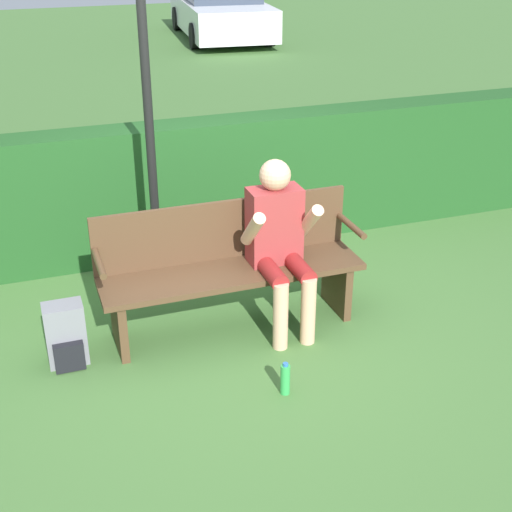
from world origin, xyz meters
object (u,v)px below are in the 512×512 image
object	(u,v)px
park_bench	(229,265)
signpost	(148,105)
backpack	(66,336)
parked_car	(221,11)
person_seated	(279,237)
water_bottle	(285,379)

from	to	relation	value
park_bench	signpost	xyz separation A→B (m)	(-0.40, 0.68, 1.08)
backpack	parked_car	xyz separation A→B (m)	(5.01, 12.89, 0.40)
person_seated	backpack	bearing A→B (deg)	-179.43
backpack	water_bottle	bearing A→B (deg)	-32.51
signpost	backpack	bearing A→B (deg)	-135.75
backpack	water_bottle	size ratio (longest dim) A/B	1.94
person_seated	backpack	world-z (taller)	person_seated
park_bench	signpost	size ratio (longest dim) A/B	0.68
signpost	parked_car	size ratio (longest dim) A/B	0.61
backpack	signpost	world-z (taller)	signpost
water_bottle	signpost	world-z (taller)	signpost
park_bench	backpack	world-z (taller)	park_bench
person_seated	water_bottle	distance (m)	1.08
person_seated	parked_car	size ratio (longest dim) A/B	0.27
water_bottle	signpost	distance (m)	2.26
backpack	park_bench	bearing A→B (deg)	6.33
park_bench	water_bottle	bearing A→B (deg)	-85.74
backpack	water_bottle	world-z (taller)	backpack
park_bench	signpost	distance (m)	1.34
backpack	person_seated	bearing A→B (deg)	0.57
person_seated	water_bottle	world-z (taller)	person_seated
park_bench	person_seated	bearing A→B (deg)	-19.34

